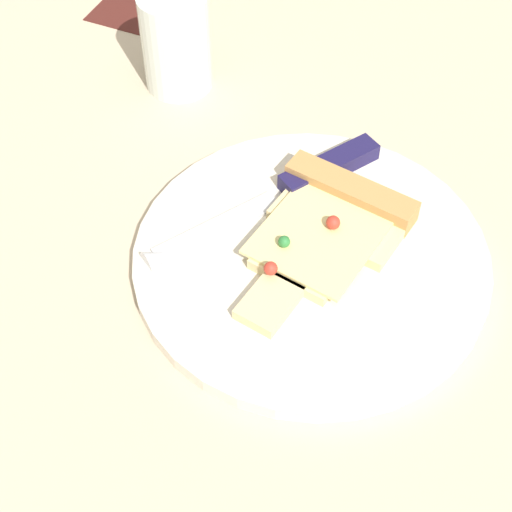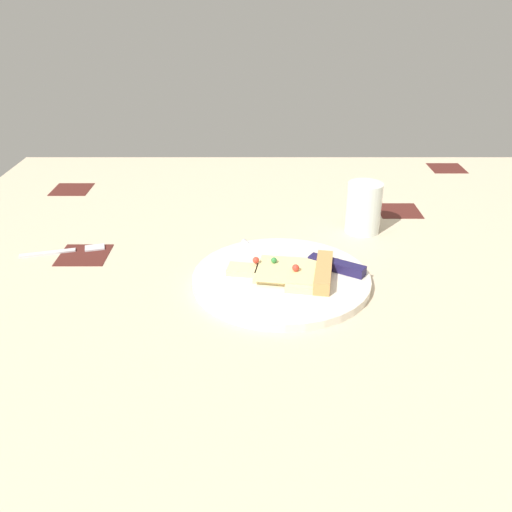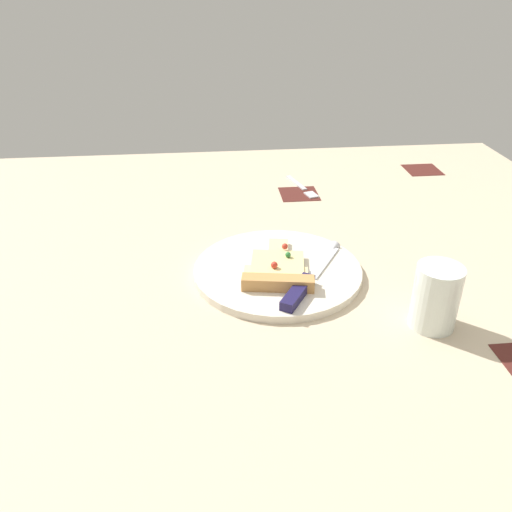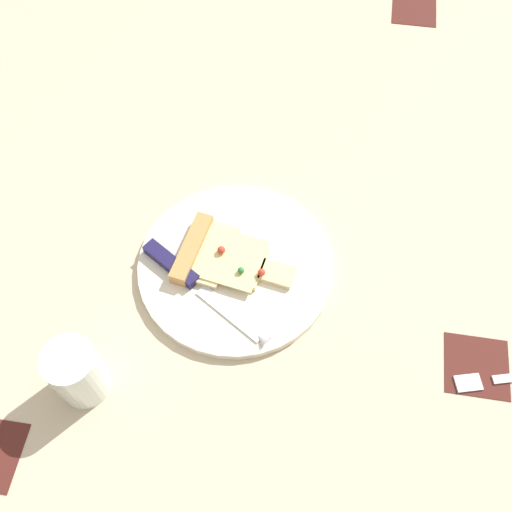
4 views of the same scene
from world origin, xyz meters
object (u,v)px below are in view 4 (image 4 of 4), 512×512
Objects in this scene: plate at (236,266)px; drinking_glass at (77,372)px; knife at (193,282)px; fork at (503,379)px; pizza_slice at (219,256)px.

plate is 2.94× the size of drinking_glass.
fork is at bearing 112.84° from knife.
drinking_glass is at bearing -2.32° from knife.
plate is 2.99cm from pizza_slice.
plate reaches higher than fork.
plate is 1.39× the size of knife.
knife is at bearing 38.06° from plate.
knife is 2.11× the size of drinking_glass.
fork is (-42.20, 12.19, -1.78)cm from pizza_slice.
drinking_glass reaches higher than pizza_slice.
knife is 45.88cm from fork.
pizza_slice is (2.57, -0.42, 1.48)cm from plate.
drinking_glass reaches higher than plate.
knife is at bearing 65.33° from fork.
pizza_slice reaches higher than fork.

